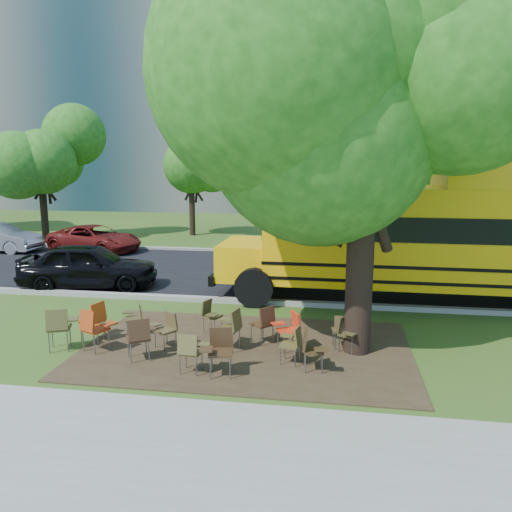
% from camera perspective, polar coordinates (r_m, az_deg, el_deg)
% --- Properties ---
extents(ground, '(160.00, 160.00, 0.00)m').
position_cam_1_polar(ground, '(11.65, -5.59, -9.39)').
color(ground, '#334F18').
rests_on(ground, ground).
extents(sidewalk, '(60.00, 4.00, 0.04)m').
position_cam_1_polar(sidewalk, '(7.40, -16.17, -22.17)').
color(sidewalk, gray).
rests_on(sidewalk, ground).
extents(dirt_patch, '(7.00, 4.50, 0.03)m').
position_cam_1_polar(dirt_patch, '(10.98, -1.12, -10.52)').
color(dirt_patch, '#382819').
rests_on(dirt_patch, ground).
extents(asphalt_road, '(80.00, 8.00, 0.04)m').
position_cam_1_polar(asphalt_road, '(18.23, -0.04, -1.89)').
color(asphalt_road, black).
rests_on(asphalt_road, ground).
extents(kerb_near, '(80.00, 0.25, 0.14)m').
position_cam_1_polar(kerb_near, '(14.41, -2.58, -5.11)').
color(kerb_near, gray).
rests_on(kerb_near, ground).
extents(kerb_far, '(80.00, 0.25, 0.14)m').
position_cam_1_polar(kerb_far, '(22.20, 1.64, 0.50)').
color(kerb_far, gray).
rests_on(kerb_far, ground).
extents(building_main, '(38.00, 16.00, 22.00)m').
position_cam_1_polar(building_main, '(48.33, -4.18, 18.97)').
color(building_main, slate).
rests_on(building_main, ground).
extents(bg_tree_0, '(5.20, 5.20, 7.18)m').
position_cam_1_polar(bg_tree_0, '(27.85, -23.53, 11.00)').
color(bg_tree_0, black).
rests_on(bg_tree_0, ground).
extents(bg_tree_2, '(4.80, 4.80, 6.62)m').
position_cam_1_polar(bg_tree_2, '(27.70, -7.46, 11.04)').
color(bg_tree_2, black).
rests_on(bg_tree_2, ground).
extents(bg_tree_3, '(5.60, 5.60, 7.84)m').
position_cam_1_polar(bg_tree_3, '(25.14, 21.48, 12.32)').
color(bg_tree_3, black).
rests_on(bg_tree_3, ground).
extents(main_tree, '(7.20, 7.20, 8.82)m').
position_cam_1_polar(main_tree, '(10.36, 12.50, 17.24)').
color(main_tree, black).
rests_on(main_tree, ground).
extents(school_bus, '(13.56, 3.24, 3.30)m').
position_cam_1_polar(school_bus, '(15.25, 24.14, 1.92)').
color(school_bus, '#FFBB08').
rests_on(school_bus, ground).
extents(chair_0, '(0.65, 0.73, 0.95)m').
position_cam_1_polar(chair_0, '(11.51, -21.53, -7.28)').
color(chair_0, '#4B4820').
rests_on(chair_0, ground).
extents(chair_1, '(0.78, 0.61, 0.95)m').
position_cam_1_polar(chair_1, '(11.14, -18.04, -7.62)').
color(chair_1, '#A63711').
rests_on(chair_1, ground).
extents(chair_2, '(0.62, 0.76, 0.92)m').
position_cam_1_polar(chair_2, '(10.43, -13.15, -8.72)').
color(chair_2, '#3F2716').
rests_on(chair_2, ground).
extents(chair_3, '(0.68, 0.53, 0.80)m').
position_cam_1_polar(chair_3, '(11.06, -10.23, -7.91)').
color(chair_3, '#504322').
rests_on(chair_3, ground).
extents(chair_4, '(0.57, 0.49, 0.83)m').
position_cam_1_polar(chair_4, '(9.65, -7.44, -10.49)').
color(chair_4, brown).
rests_on(chair_4, ground).
extents(chair_5, '(0.62, 0.63, 0.92)m').
position_cam_1_polar(chair_5, '(9.54, -4.22, -10.32)').
color(chair_5, '#3E2916').
rests_on(chair_5, ground).
extents(chair_6, '(0.46, 0.59, 0.79)m').
position_cam_1_polar(chair_6, '(10.07, 4.22, -9.68)').
color(chair_6, brown).
rests_on(chair_6, ground).
extents(chair_7, '(0.53, 0.54, 0.82)m').
position_cam_1_polar(chair_7, '(9.75, 6.32, -10.29)').
color(chair_7, '#402D16').
rests_on(chair_7, ground).
extents(chair_8, '(0.55, 0.71, 0.92)m').
position_cam_1_polar(chair_8, '(11.84, -17.92, -6.63)').
color(chair_8, '#D25316').
rests_on(chair_8, ground).
extents(chair_9, '(0.62, 0.53, 0.78)m').
position_cam_1_polar(chair_9, '(12.01, -13.60, -6.59)').
color(chair_9, '#48401F').
rests_on(chair_9, ground).
extents(chair_10, '(0.49, 0.62, 0.79)m').
position_cam_1_polar(chair_10, '(11.88, -5.25, -6.50)').
color(chair_10, '#463F1E').
rests_on(chair_10, ground).
extents(chair_11, '(0.60, 0.76, 0.88)m').
position_cam_1_polar(chair_11, '(11.11, 0.98, -7.37)').
color(chair_11, '#432918').
rests_on(chair_11, ground).
extents(chair_12, '(0.51, 0.65, 0.78)m').
position_cam_1_polar(chair_12, '(10.82, 10.34, -8.41)').
color(chair_12, '#423A1C').
rests_on(chair_12, ground).
extents(chair_13, '(0.53, 0.53, 0.79)m').
position_cam_1_polar(chair_13, '(10.96, 9.92, -8.09)').
color(chair_13, '#4E4121').
rests_on(chair_13, ground).
extents(chair_14, '(0.54, 0.69, 0.92)m').
position_cam_1_polar(chair_14, '(10.73, -2.86, -7.88)').
color(chair_14, brown).
rests_on(chair_14, ground).
extents(chair_15, '(0.70, 0.58, 0.86)m').
position_cam_1_polar(chair_15, '(10.75, 3.91, -8.09)').
color(chair_15, red).
rests_on(chair_15, ground).
extents(black_car, '(4.50, 2.40, 1.46)m').
position_cam_1_polar(black_car, '(16.80, -18.54, -1.07)').
color(black_car, black).
rests_on(black_car, ground).
extents(bg_car_red, '(4.68, 3.02, 1.20)m').
position_cam_1_polar(bg_car_red, '(23.61, -17.92, 1.90)').
color(bg_car_red, '#5E1210').
rests_on(bg_car_red, ground).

